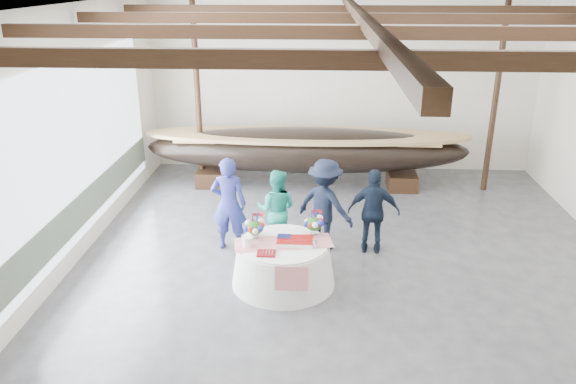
{
  "coord_description": "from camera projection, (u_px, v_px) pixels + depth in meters",
  "views": [
    {
      "loc": [
        -0.58,
        -8.68,
        4.98
      ],
      "look_at": [
        -1.14,
        1.15,
        1.13
      ],
      "focal_mm": 35.0,
      "sensor_mm": 36.0,
      "label": 1
    }
  ],
  "objects": [
    {
      "name": "open_bay",
      "position": [
        83.0,
        156.0,
        10.38
      ],
      "size": [
        0.03,
        7.0,
        3.2
      ],
      "color": "silver",
      "rests_on": "ground"
    },
    {
      "name": "pavilion_structure",
      "position": [
        357.0,
        37.0,
        9.12
      ],
      "size": [
        9.8,
        11.76,
        4.5
      ],
      "color": "black",
      "rests_on": "ground"
    },
    {
      "name": "guest_woman_blue",
      "position": [
        229.0,
        204.0,
        10.58
      ],
      "size": [
        0.68,
        0.46,
        1.83
      ],
      "primitive_type": "imported",
      "rotation": [
        0.0,
        0.0,
        3.12
      ],
      "color": "navy",
      "rests_on": "ground"
    },
    {
      "name": "guest_man_right",
      "position": [
        374.0,
        212.0,
        10.47
      ],
      "size": [
        1.0,
        0.49,
        1.65
      ],
      "primitive_type": "imported",
      "rotation": [
        0.0,
        0.0,
        3.05
      ],
      "color": "black",
      "rests_on": "ground"
    },
    {
      "name": "banquet_table",
      "position": [
        283.0,
        263.0,
        9.54
      ],
      "size": [
        1.77,
        1.77,
        0.76
      ],
      "color": "silver",
      "rests_on": "ground"
    },
    {
      "name": "tabletop_items",
      "position": [
        282.0,
        231.0,
        9.51
      ],
      "size": [
        1.71,
        1.04,
        0.4
      ],
      "color": "red",
      "rests_on": "banquet_table"
    },
    {
      "name": "ceiling",
      "position": [
        361.0,
        8.0,
        8.22
      ],
      "size": [
        10.0,
        12.0,
        0.01
      ],
      "primitive_type": "cube",
      "color": "white",
      "rests_on": "wall_back"
    },
    {
      "name": "longboat_display",
      "position": [
        306.0,
        150.0,
        13.74
      ],
      "size": [
        7.9,
        1.58,
        1.48
      ],
      "color": "black",
      "rests_on": "ground"
    },
    {
      "name": "guest_man_left",
      "position": [
        325.0,
        205.0,
        10.59
      ],
      "size": [
        1.34,
        1.17,
        1.79
      ],
      "primitive_type": "imported",
      "rotation": [
        0.0,
        0.0,
        2.59
      ],
      "color": "black",
      "rests_on": "ground"
    },
    {
      "name": "wall_back",
      "position": [
        342.0,
        85.0,
        14.62
      ],
      "size": [
        10.0,
        0.02,
        4.5
      ],
      "primitive_type": "cube",
      "color": "silver",
      "rests_on": "ground"
    },
    {
      "name": "wall_left",
      "position": [
        52.0,
        150.0,
        9.3
      ],
      "size": [
        0.02,
        12.0,
        4.5
      ],
      "primitive_type": "cube",
      "color": "silver",
      "rests_on": "ground"
    },
    {
      "name": "guest_woman_teal",
      "position": [
        276.0,
        210.0,
        10.65
      ],
      "size": [
        0.84,
        0.69,
        1.58
      ],
      "primitive_type": "imported",
      "rotation": [
        0.0,
        0.0,
        3.02
      ],
      "color": "teal",
      "rests_on": "ground"
    },
    {
      "name": "floor",
      "position": [
        349.0,
        277.0,
        9.86
      ],
      "size": [
        10.0,
        12.0,
        0.01
      ],
      "primitive_type": "cube",
      "color": "#3D3D42",
      "rests_on": "ground"
    }
  ]
}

